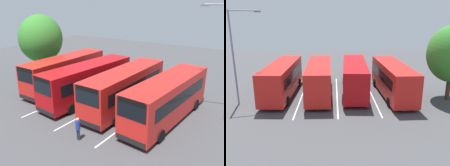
# 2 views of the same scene
# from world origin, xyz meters

# --- Properties ---
(ground_plane) EXTENTS (64.77, 64.77, 0.00)m
(ground_plane) POSITION_xyz_m (0.00, 0.00, 0.00)
(ground_plane) COLOR #424244
(bus_far_left) EXTENTS (9.99, 2.60, 3.37)m
(bus_far_left) POSITION_xyz_m (-0.66, -5.79, 1.84)
(bus_far_left) COLOR red
(bus_far_left) RESTS_ON ground
(bus_center_left) EXTENTS (10.14, 3.25, 3.37)m
(bus_center_left) POSITION_xyz_m (0.40, -1.92, 1.84)
(bus_center_left) COLOR #B70C11
(bus_center_left) RESTS_ON ground
(bus_center_right) EXTENTS (10.03, 2.71, 3.37)m
(bus_center_right) POSITION_xyz_m (0.01, 1.87, 1.84)
(bus_center_right) COLOR red
(bus_center_right) RESTS_ON ground
(bus_far_right) EXTENTS (10.14, 3.20, 3.37)m
(bus_far_right) POSITION_xyz_m (0.19, 5.74, 1.84)
(bus_far_right) COLOR red
(bus_far_right) RESTS_ON ground
(pedestrian) EXTENTS (0.37, 0.37, 1.64)m
(pedestrian) POSITION_xyz_m (6.21, 1.98, 0.96)
(pedestrian) COLOR #232833
(pedestrian) RESTS_ON ground
(street_lamp) EXTENTS (0.83, 2.75, 8.73)m
(street_lamp) POSITION_xyz_m (-2.29, 9.33, 5.01)
(street_lamp) COLOR gray
(street_lamp) RESTS_ON ground
(lane_stripe_outer_left) EXTENTS (12.74, 0.60, 0.01)m
(lane_stripe_outer_left) POSITION_xyz_m (0.00, -3.71, 0.00)
(lane_stripe_outer_left) COLOR silver
(lane_stripe_outer_left) RESTS_ON ground
(lane_stripe_inner_left) EXTENTS (12.74, 0.60, 0.01)m
(lane_stripe_inner_left) POSITION_xyz_m (0.00, 0.00, 0.00)
(lane_stripe_inner_left) COLOR silver
(lane_stripe_inner_left) RESTS_ON ground
(lane_stripe_inner_right) EXTENTS (12.74, 0.60, 0.01)m
(lane_stripe_inner_right) POSITION_xyz_m (0.00, 3.71, 0.00)
(lane_stripe_inner_right) COLOR silver
(lane_stripe_inner_right) RESTS_ON ground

